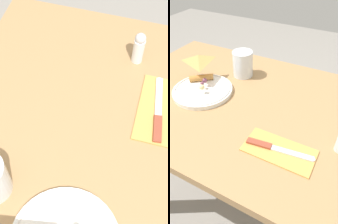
# 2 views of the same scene
# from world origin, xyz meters

# --- Properties ---
(dining_table) EXTENTS (1.04, 0.70, 0.73)m
(dining_table) POSITION_xyz_m (0.00, 0.00, 0.61)
(dining_table) COLOR #A87F51
(dining_table) RESTS_ON ground_plane
(napkin_folded) EXTENTS (0.20, 0.10, 0.00)m
(napkin_folded) POSITION_xyz_m (0.21, -0.16, 0.73)
(napkin_folded) COLOR #E59E4C
(napkin_folded) RESTS_ON dining_table
(butter_knife) EXTENTS (0.20, 0.04, 0.01)m
(butter_knife) POSITION_xyz_m (0.20, -0.16, 0.74)
(butter_knife) COLOR #99422D
(butter_knife) RESTS_ON napkin_folded
(salt_shaker) EXTENTS (0.03, 0.03, 0.10)m
(salt_shaker) POSITION_xyz_m (0.36, -0.08, 0.78)
(salt_shaker) COLOR white
(salt_shaker) RESTS_ON dining_table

